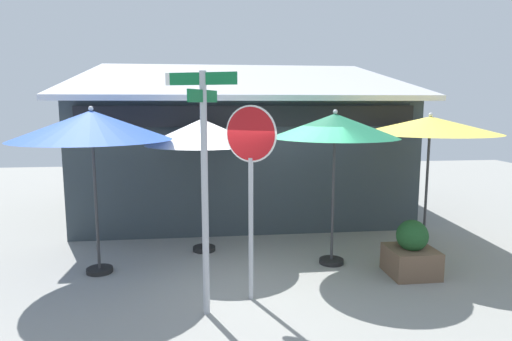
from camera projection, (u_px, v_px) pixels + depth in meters
ground_plane at (264, 276)px, 7.62m from camera, size 28.00×28.00×0.10m
cafe_building at (240, 152)px, 12.13m from camera, size 8.23×5.90×4.13m
street_sign_post at (204, 169)px, 5.87m from camera, size 0.92×0.86×3.29m
stop_sign at (251, 165)px, 6.32m from camera, size 0.68×0.46×2.85m
patio_umbrella_royal_blue_left at (92, 126)px, 7.28m from camera, size 2.59×2.59×2.84m
patio_umbrella_ivory_center at (202, 133)px, 8.44m from camera, size 2.19×2.19×2.66m
patio_umbrella_forest_green_right at (335, 127)px, 7.72m from camera, size 2.24×2.24×2.77m
patio_umbrella_mustard_far_right at (430, 126)px, 8.32m from camera, size 2.53×2.53×2.71m
sidewalk_planter at (411, 253)px, 7.48m from camera, size 0.77×0.77×0.95m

